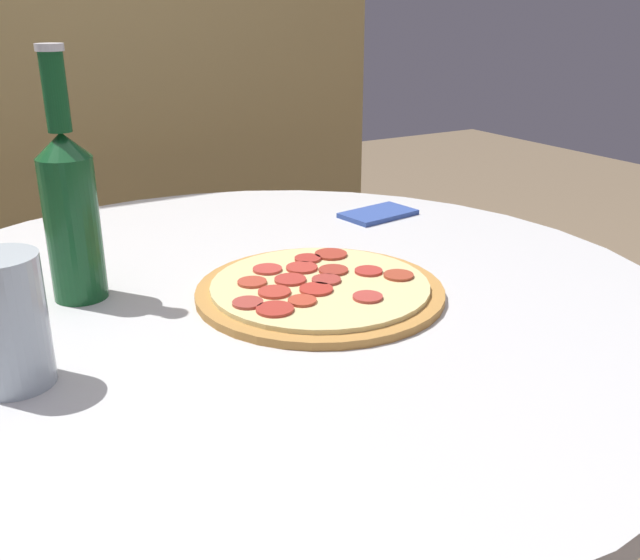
{
  "coord_description": "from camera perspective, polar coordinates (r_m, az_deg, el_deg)",
  "views": [
    {
      "loc": [
        -0.36,
        -0.74,
        1.04
      ],
      "look_at": [
        0.06,
        -0.04,
        0.72
      ],
      "focal_mm": 40.0,
      "sensor_mm": 36.0,
      "label": 1
    }
  ],
  "objects": [
    {
      "name": "drinking_glass",
      "position": [
        0.71,
        -23.78,
        -3.07
      ],
      "size": [
        0.07,
        0.07,
        0.13
      ],
      "color": "#ADBCC6",
      "rests_on": "table"
    },
    {
      "name": "table",
      "position": [
        0.97,
        -4.1,
        -11.46
      ],
      "size": [
        1.03,
        1.03,
        0.7
      ],
      "color": "silver",
      "rests_on": "ground_plane"
    },
    {
      "name": "napkin",
      "position": [
        1.21,
        4.67,
        5.3
      ],
      "size": [
        0.13,
        0.09,
        0.01
      ],
      "color": "#334C99",
      "rests_on": "table"
    },
    {
      "name": "beer_bottle",
      "position": [
        0.88,
        -19.33,
        5.43
      ],
      "size": [
        0.06,
        0.06,
        0.3
      ],
      "color": "#144C23",
      "rests_on": "table"
    },
    {
      "name": "fence_panel",
      "position": [
        1.7,
        -19.26,
        16.39
      ],
      "size": [
        1.5,
        0.04,
        1.85
      ],
      "color": "tan",
      "rests_on": "ground_plane"
    },
    {
      "name": "pizza",
      "position": [
        0.87,
        -0.04,
        -0.72
      ],
      "size": [
        0.3,
        0.3,
        0.02
      ],
      "color": "#B77F3D",
      "rests_on": "table"
    }
  ]
}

